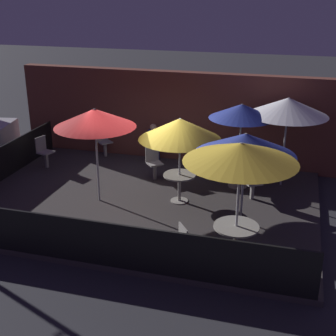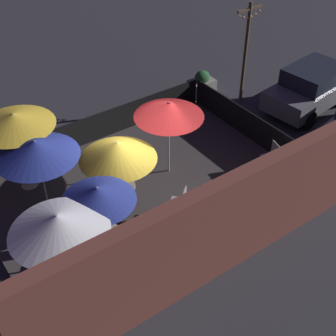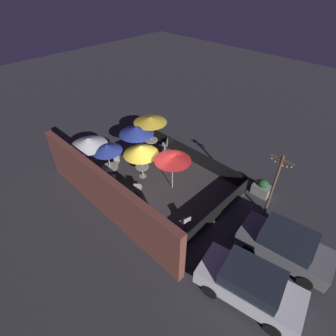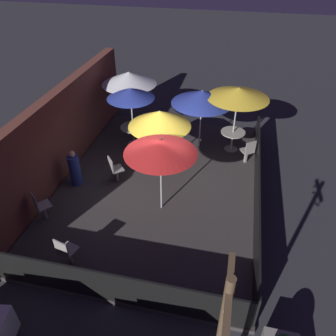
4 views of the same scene
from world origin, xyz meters
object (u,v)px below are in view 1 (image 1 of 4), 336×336
object	(u,v)px
patio_umbrella_1	(242,111)
patio_chair_2	(154,162)
patio_chair_1	(44,151)
dining_table_1	(239,165)
patio_umbrella_3	(288,107)
dining_table_2	(179,180)
patio_chair_0	(254,182)
patron_0	(154,146)
patio_umbrella_4	(95,118)
patio_chair_4	(104,140)
patio_umbrella_0	(241,153)
patio_umbrella_5	(245,144)
dining_table_0	(236,233)
patio_umbrella_2	(180,129)
patio_chair_3	(189,245)

from	to	relation	value
patio_umbrella_1	patio_chair_2	bearing A→B (deg)	-177.25
patio_chair_1	dining_table_1	bearing A→B (deg)	16.65
patio_umbrella_3	dining_table_2	world-z (taller)	patio_umbrella_3
patio_chair_0	patron_0	world-z (taller)	patron_0
patio_umbrella_1	patron_0	bearing A→B (deg)	158.45
patio_umbrella_4	patio_chair_4	xyz separation A→B (m)	(-1.22, 3.19, -1.66)
patio_umbrella_0	patio_umbrella_5	distance (m)	1.25
patio_umbrella_4	patio_chair_4	size ratio (longest dim) A/B	2.55
patio_umbrella_5	dining_table_0	xyz separation A→B (m)	(0.06, -1.22, -1.44)
patio_umbrella_4	patio_chair_0	xyz separation A→B (m)	(3.78, 1.10, -1.68)
patio_umbrella_0	dining_table_1	bearing A→B (deg)	97.00
patio_chair_4	patio_umbrella_5	bearing A→B (deg)	2.14
patio_umbrella_1	patron_0	size ratio (longest dim) A/B	1.83
patio_umbrella_2	patio_chair_4	world-z (taller)	patio_umbrella_2
dining_table_0	patron_0	xyz separation A→B (m)	(-3.21, 4.80, -0.04)
dining_table_2	patio_umbrella_3	bearing A→B (deg)	36.43
patio_umbrella_1	dining_table_2	world-z (taller)	patio_umbrella_1
patio_umbrella_1	patio_umbrella_3	size ratio (longest dim) A/B	0.94
patio_umbrella_4	dining_table_0	world-z (taller)	patio_umbrella_4
patio_umbrella_5	patio_chair_2	bearing A→B (deg)	139.38
patio_umbrella_5	patio_chair_2	world-z (taller)	patio_umbrella_5
patio_umbrella_3	patio_umbrella_4	size ratio (longest dim) A/B	1.02
patio_umbrella_5	patio_umbrella_3	bearing A→B (deg)	75.82
patio_chair_2	patio_chair_3	bearing A→B (deg)	-14.81
dining_table_0	patron_0	bearing A→B (deg)	123.76
patio_umbrella_1	patron_0	xyz separation A→B (m)	(-2.75, 1.09, -1.54)
patio_umbrella_3	patio_chair_3	bearing A→B (deg)	-107.57
dining_table_1	dining_table_0	bearing A→B (deg)	-83.00
patio_umbrella_1	dining_table_2	distance (m)	2.43
patio_umbrella_1	dining_table_1	distance (m)	1.49
patio_umbrella_3	dining_table_2	bearing A→B (deg)	-143.57
patron_0	patio_umbrella_4	bearing A→B (deg)	29.97
patio_umbrella_1	dining_table_1	world-z (taller)	patio_umbrella_1
patio_umbrella_0	patio_chair_0	xyz separation A→B (m)	(0.05, 2.93, -1.78)
patio_umbrella_1	patio_chair_4	size ratio (longest dim) A/B	2.44
dining_table_2	patio_chair_0	distance (m)	1.90
patio_chair_2	patio_chair_3	distance (m)	4.65
patio_umbrella_0	dining_table_0	size ratio (longest dim) A/B	2.74
patio_chair_1	patron_0	size ratio (longest dim) A/B	0.75
patio_umbrella_3	dining_table_1	world-z (taller)	patio_umbrella_3
dining_table_0	patio_chair_0	size ratio (longest dim) A/B	0.99
patio_chair_0	dining_table_1	bearing A→B (deg)	-0.00
patio_umbrella_2	patio_chair_0	xyz separation A→B (m)	(1.80, 0.59, -1.42)
dining_table_0	patio_chair_4	bearing A→B (deg)	134.63
patio_umbrella_2	patron_0	distance (m)	3.16
patio_umbrella_5	patio_chair_1	xyz separation A→B (m)	(-6.21, 2.35, -1.52)
patio_umbrella_1	patio_umbrella_5	xyz separation A→B (m)	(0.40, -2.49, -0.07)
patio_umbrella_3	dining_table_0	size ratio (longest dim) A/B	2.72
patio_umbrella_3	dining_table_1	distance (m)	2.00
dining_table_2	patio_chair_3	distance (m)	3.08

